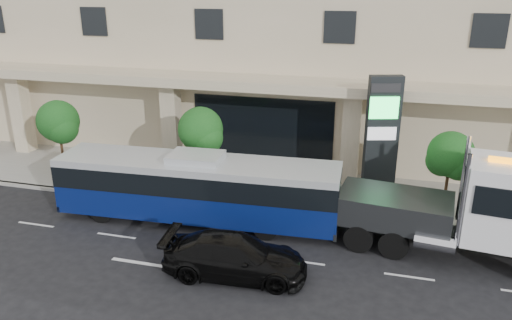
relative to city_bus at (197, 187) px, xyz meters
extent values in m
plane|color=black|center=(1.17, -0.82, -1.62)|extent=(120.00, 120.00, 0.00)
cube|color=gray|center=(1.17, 4.18, -1.54)|extent=(120.00, 6.00, 0.15)
cube|color=gray|center=(1.17, 1.18, -1.54)|extent=(120.00, 0.30, 0.15)
cube|color=#C0B090|center=(1.17, 5.98, 3.58)|extent=(60.00, 2.80, 0.50)
cube|color=black|center=(1.17, 7.15, 0.53)|extent=(8.00, 0.12, 4.00)
cube|color=#C0B090|center=(-13.83, 5.98, 0.98)|extent=(0.90, 0.90, 4.90)
cube|color=#C0B090|center=(-3.83, 5.98, 0.98)|extent=(0.90, 0.90, 4.90)
cube|color=#C0B090|center=(6.17, 5.98, 0.98)|extent=(0.90, 0.90, 4.90)
cylinder|color=#422B19|center=(-8.83, 2.78, -0.07)|extent=(0.14, 0.14, 2.80)
sphere|color=#134318|center=(-8.83, 2.78, 1.65)|extent=(2.20, 2.20, 2.20)
sphere|color=#134318|center=(-8.48, 2.58, 1.33)|extent=(1.65, 1.65, 1.65)
sphere|color=#134318|center=(-9.13, 2.98, 1.25)|extent=(1.54, 1.54, 1.54)
cylinder|color=#422B19|center=(-0.83, 2.78, 0.00)|extent=(0.14, 0.14, 2.94)
sphere|color=#134318|center=(-0.83, 2.78, 1.81)|extent=(2.20, 2.20, 2.20)
sphere|color=#134318|center=(-0.48, 2.58, 1.47)|extent=(1.65, 1.65, 1.65)
sphere|color=#134318|center=(-1.13, 2.98, 1.39)|extent=(1.54, 1.54, 1.54)
cylinder|color=#422B19|center=(10.67, 2.78, -0.10)|extent=(0.14, 0.14, 2.73)
sphere|color=#134318|center=(10.67, 2.78, 1.57)|extent=(2.00, 2.00, 2.00)
sphere|color=#134318|center=(11.02, 2.58, 1.26)|extent=(1.50, 1.50, 1.50)
sphere|color=#134318|center=(10.37, 2.98, 1.18)|extent=(1.40, 1.40, 1.40)
cylinder|color=black|center=(-4.10, -1.30, -1.10)|extent=(1.06, 0.36, 1.04)
cylinder|color=black|center=(-4.21, 0.89, -1.10)|extent=(1.06, 0.36, 1.04)
cylinder|color=black|center=(3.39, -0.93, -1.10)|extent=(1.06, 0.36, 1.04)
cylinder|color=black|center=(3.28, 1.26, -1.10)|extent=(1.06, 0.36, 1.04)
cube|color=#091756|center=(0.01, 0.00, -0.63)|extent=(12.62, 3.22, 1.25)
cube|color=black|center=(0.01, 0.00, 0.47)|extent=(12.62, 3.27, 0.94)
cube|color=#B5BABF|center=(0.01, 0.00, 1.09)|extent=(12.62, 3.22, 0.31)
cube|color=#B5BABF|center=(0.01, 0.00, 1.40)|extent=(2.37, 1.78, 0.31)
cube|color=#2D3033|center=(-6.19, -0.31, -1.15)|extent=(0.27, 2.61, 0.31)
cube|color=#2D3033|center=(6.20, 0.31, -1.15)|extent=(0.27, 2.61, 0.31)
cube|color=#2D3033|center=(10.72, -0.25, -0.78)|extent=(9.00, 2.12, 0.42)
cube|color=white|center=(12.03, -0.41, 0.96)|extent=(2.40, 2.86, 3.05)
cylinder|color=silver|center=(10.74, -1.42, 1.22)|extent=(0.21, 0.21, 3.58)
cylinder|color=silver|center=(11.02, 0.88, 1.22)|extent=(0.21, 0.21, 3.58)
cube|color=#2D3033|center=(8.48, 0.02, 0.01)|extent=(4.69, 3.04, 1.16)
cube|color=#2D3033|center=(5.97, 0.32, -0.62)|extent=(1.71, 0.49, 0.23)
cube|color=#2D3033|center=(5.35, 0.40, -1.04)|extent=(0.49, 1.91, 0.19)
cube|color=orange|center=(12.03, -0.41, 2.54)|extent=(0.98, 0.48, 0.15)
cylinder|color=black|center=(8.56, -1.10, -1.04)|extent=(1.19, 0.47, 1.16)
cylinder|color=black|center=(8.82, 1.09, -1.04)|extent=(1.19, 0.47, 1.16)
cylinder|color=black|center=(7.20, -0.94, -1.04)|extent=(1.19, 0.47, 1.16)
cylinder|color=black|center=(7.46, 1.26, -1.04)|extent=(1.19, 0.47, 1.16)
imported|color=black|center=(2.95, -3.82, -0.85)|extent=(5.44, 2.55, 1.54)
cube|color=black|center=(7.71, 4.04, 1.57)|extent=(1.60, 0.91, 6.08)
cube|color=#26E65B|center=(7.71, 3.76, 3.20)|extent=(1.28, 0.42, 1.01)
cube|color=silver|center=(7.71, 3.76, 1.98)|extent=(1.28, 0.42, 0.61)
cube|color=#262628|center=(7.71, 3.76, 4.11)|extent=(1.28, 0.42, 0.41)
camera|label=1|loc=(7.81, -18.98, 8.70)|focal=35.00mm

